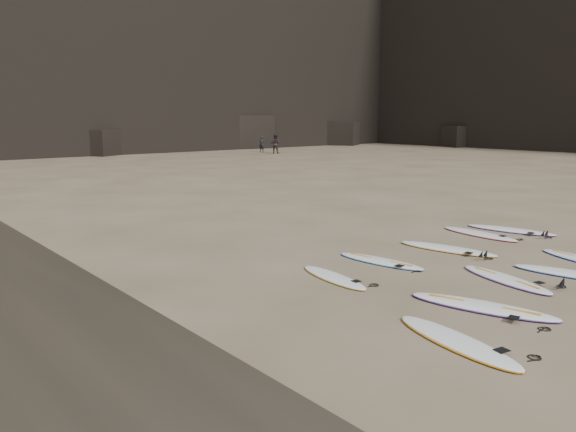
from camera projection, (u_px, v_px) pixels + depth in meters
name	position (u px, v px, depth m)	size (l,w,h in m)	color
ground	(520.00, 282.00, 12.29)	(240.00, 240.00, 0.00)	#897559
surfboard_0	(456.00, 341.00, 8.99)	(0.62, 2.57, 0.09)	white
surfboard_1	(482.00, 306.00, 10.60)	(0.67, 2.79, 0.10)	white
surfboard_2	(506.00, 279.00, 12.39)	(0.60, 2.49, 0.09)	white
surfboard_3	(574.00, 274.00, 12.77)	(0.64, 2.66, 0.10)	white
surfboard_5	(334.00, 277.00, 12.54)	(0.53, 2.21, 0.08)	white
surfboard_6	(381.00, 261.00, 13.93)	(0.58, 2.43, 0.09)	white
surfboard_7	(447.00, 248.00, 15.22)	(0.66, 2.76, 0.10)	white
surfboard_8	(479.00, 234.00, 17.12)	(0.63, 2.62, 0.09)	white
surfboard_9	(511.00, 230.00, 17.69)	(0.66, 2.73, 0.10)	white
person_a	(262.00, 144.00, 55.67)	(0.59, 0.39, 1.61)	black
person_b	(275.00, 144.00, 53.73)	(0.89, 0.69, 1.83)	black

